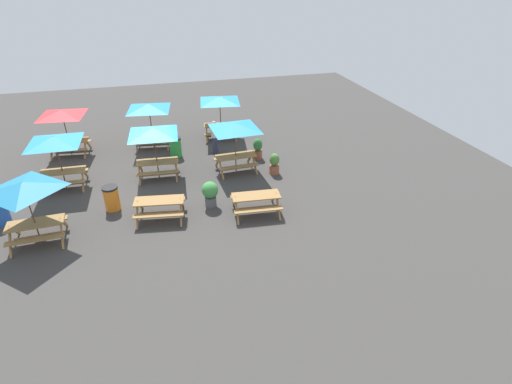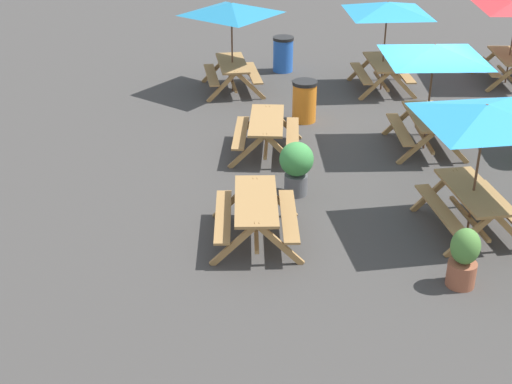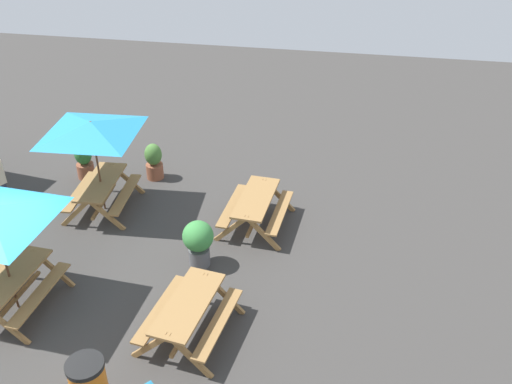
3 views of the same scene
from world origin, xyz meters
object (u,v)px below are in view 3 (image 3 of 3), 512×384
at_px(potted_plant_2, 198,241).
at_px(potted_plant_1, 154,161).
at_px(potted_plant_0, 84,160).
at_px(picnic_table_2, 256,205).
at_px(picnic_table_3, 189,311).
at_px(picnic_table_4, 93,134).

bearing_deg(potted_plant_2, potted_plant_1, -147.38).
bearing_deg(potted_plant_2, potted_plant_0, -127.25).
height_order(potted_plant_0, potted_plant_1, potted_plant_0).
relative_size(picnic_table_2, potted_plant_0, 1.88).
height_order(potted_plant_1, potted_plant_2, potted_plant_2).
bearing_deg(picnic_table_2, picnic_table_3, -4.60).
bearing_deg(picnic_table_4, potted_plant_1, 152.33).
bearing_deg(potted_plant_0, potted_plant_2, 52.75).
relative_size(picnic_table_4, potted_plant_1, 2.89).
xyz_separation_m(picnic_table_4, potted_plant_1, (-1.61, 0.72, -1.50)).
bearing_deg(picnic_table_4, picnic_table_3, 37.91).
bearing_deg(potted_plant_1, picnic_table_4, -24.11).
distance_m(picnic_table_2, picnic_table_4, 3.96).
bearing_deg(potted_plant_2, picnic_table_3, 10.26).
bearing_deg(picnic_table_2, picnic_table_4, -85.94).
bearing_deg(potted_plant_1, potted_plant_2, 32.62).
distance_m(potted_plant_0, potted_plant_1, 1.80).
bearing_deg(potted_plant_0, picnic_table_4, 38.88).
distance_m(picnic_table_3, potted_plant_2, 1.97).
distance_m(picnic_table_3, picnic_table_4, 4.95).
bearing_deg(potted_plant_1, potted_plant_0, -80.30).
bearing_deg(picnic_table_3, potted_plant_2, -161.45).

